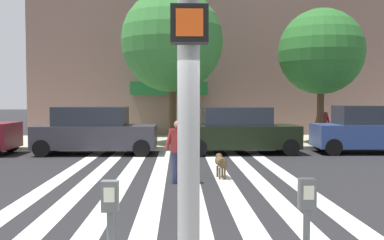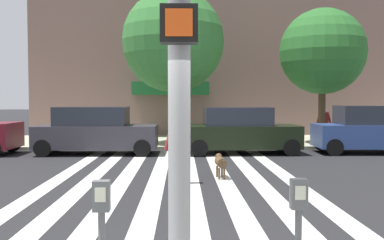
# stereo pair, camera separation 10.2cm
# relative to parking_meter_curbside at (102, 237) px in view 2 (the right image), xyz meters

# --- Properties ---
(ground_plane) EXTENTS (160.00, 160.00, 0.00)m
(ground_plane) POSITION_rel_parking_meter_curbside_xyz_m (0.83, 7.83, -1.03)
(ground_plane) COLOR #232326
(sidewalk_far) EXTENTS (80.00, 6.00, 0.15)m
(sidewalk_far) POSITION_rel_parking_meter_curbside_xyz_m (0.83, 18.11, -0.95)
(sidewalk_far) COLOR #B2B296
(sidewalk_far) RESTS_ON ground_plane
(crosswalk_stripes) EXTENTS (6.75, 13.96, 0.01)m
(crosswalk_stripes) POSITION_rel_parking_meter_curbside_xyz_m (0.46, 7.83, -1.03)
(crosswalk_stripes) COLOR silver
(crosswalk_stripes) RESTS_ON ground_plane
(parking_meter_curbside) EXTENTS (0.14, 0.11, 1.36)m
(parking_meter_curbside) POSITION_rel_parking_meter_curbside_xyz_m (0.00, 0.00, 0.00)
(parking_meter_curbside) COLOR #515456
(parking_meter_curbside) RESTS_ON sidewalk_near
(parking_meter_second_along) EXTENTS (0.14, 0.11, 1.36)m
(parking_meter_second_along) POSITION_rel_parking_meter_curbside_xyz_m (1.68, 0.04, 0.00)
(parking_meter_second_along) COLOR #515456
(parking_meter_second_along) RESTS_ON sidewalk_near
(parked_car_behind_first) EXTENTS (4.73, 2.03, 1.88)m
(parked_car_behind_first) POSITION_rel_parking_meter_curbside_xyz_m (-2.73, 13.89, -0.11)
(parked_car_behind_first) COLOR #36333B
(parked_car_behind_first) RESTS_ON ground_plane
(parked_car_third_in_line) EXTENTS (4.55, 2.12, 1.86)m
(parked_car_third_in_line) POSITION_rel_parking_meter_curbside_xyz_m (3.01, 13.89, -0.12)
(parked_car_third_in_line) COLOR black
(parked_car_third_in_line) RESTS_ON ground_plane
(parked_car_fourth_in_line) EXTENTS (4.65, 2.01, 1.92)m
(parked_car_fourth_in_line) POSITION_rel_parking_meter_curbside_xyz_m (8.32, 13.89, -0.11)
(parked_car_fourth_in_line) COLOR navy
(parked_car_fourth_in_line) RESTS_ON ground_plane
(street_tree_nearest) EXTENTS (4.64, 4.64, 6.97)m
(street_tree_nearest) POSITION_rel_parking_meter_curbside_xyz_m (0.29, 16.56, 3.76)
(street_tree_nearest) COLOR #4C3823
(street_tree_nearest) RESTS_ON sidewalk_far
(street_tree_middle) EXTENTS (3.90, 3.90, 6.15)m
(street_tree_middle) POSITION_rel_parking_meter_curbside_xyz_m (7.09, 16.47, 3.30)
(street_tree_middle) COLOR #4C3823
(street_tree_middle) RESTS_ON sidewalk_far
(pedestrian_dog_walker) EXTENTS (0.71, 0.27, 1.64)m
(pedestrian_dog_walker) POSITION_rel_parking_meter_curbside_xyz_m (0.57, 7.68, -0.10)
(pedestrian_dog_walker) COLOR #282D4C
(pedestrian_dog_walker) RESTS_ON ground_plane
(dog_on_leash) EXTENTS (0.30, 0.96, 0.65)m
(dog_on_leash) POSITION_rel_parking_meter_curbside_xyz_m (1.74, 8.46, -0.59)
(dog_on_leash) COLOR brown
(dog_on_leash) RESTS_ON ground_plane
(pedestrian_bystander) EXTENTS (0.71, 0.30, 1.64)m
(pedestrian_bystander) POSITION_rel_parking_meter_curbside_xyz_m (7.24, 16.60, 0.05)
(pedestrian_bystander) COLOR black
(pedestrian_bystander) RESTS_ON sidewalk_far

